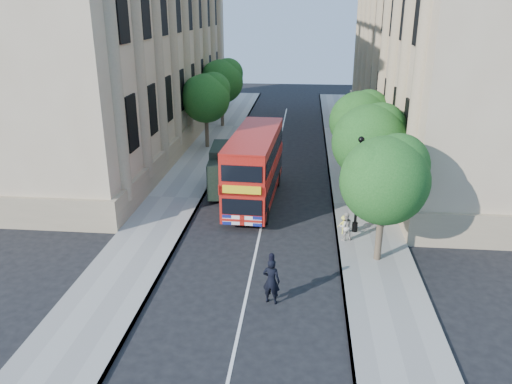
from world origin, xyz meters
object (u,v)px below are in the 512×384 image
(box_van, at_px, (227,171))
(police_constable, at_px, (271,281))
(woman_pedestrian, at_px, (345,226))
(lamp_post, at_px, (358,189))
(double_decker_bus, at_px, (255,165))

(box_van, relative_size, police_constable, 2.64)
(box_van, bearing_deg, woman_pedestrian, -47.63)
(woman_pedestrian, bearing_deg, box_van, -59.99)
(lamp_post, bearing_deg, police_constable, -119.38)
(lamp_post, xyz_separation_m, police_constable, (-3.94, -7.00, -1.52))
(lamp_post, bearing_deg, woman_pedestrian, -119.03)
(lamp_post, relative_size, double_decker_bus, 0.56)
(police_constable, bearing_deg, lamp_post, -105.97)
(box_van, xyz_separation_m, woman_pedestrian, (7.06, -6.66, -0.55))
(double_decker_bus, distance_m, box_van, 2.65)
(lamp_post, distance_m, box_van, 9.54)
(box_van, distance_m, woman_pedestrian, 9.72)
(lamp_post, distance_m, woman_pedestrian, 2.06)
(double_decker_bus, distance_m, woman_pedestrian, 7.38)
(lamp_post, relative_size, box_van, 0.99)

